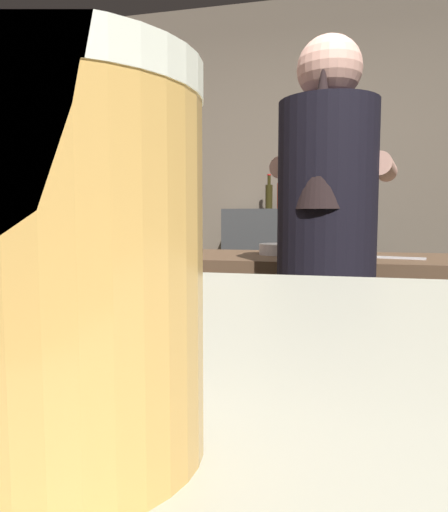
# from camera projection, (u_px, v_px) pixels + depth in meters

# --- Properties ---
(wall_back) EXTENTS (5.20, 0.10, 2.70)m
(wall_back) POSITION_uv_depth(u_px,v_px,m) (300.00, 184.00, 3.50)
(wall_back) COLOR brown
(wall_back) RESTS_ON ground
(prep_counter) EXTENTS (2.10, 0.60, 0.93)m
(prep_counter) POSITION_uv_depth(u_px,v_px,m) (353.00, 360.00, 2.05)
(prep_counter) COLOR #4F3827
(prep_counter) RESTS_ON ground
(back_shelf) EXTENTS (0.94, 0.36, 1.16)m
(back_shelf) POSITION_uv_depth(u_px,v_px,m) (290.00, 289.00, 3.30)
(back_shelf) COLOR #353737
(back_shelf) RESTS_ON ground
(mini_fridge) EXTENTS (0.66, 0.58, 1.16)m
(mini_fridge) POSITION_uv_depth(u_px,v_px,m) (35.00, 283.00, 3.59)
(mini_fridge) COLOR white
(mini_fridge) RESTS_ON ground
(bartender) EXTENTS (0.47, 0.54, 1.71)m
(bartender) POSITION_uv_depth(u_px,v_px,m) (326.00, 249.00, 1.59)
(bartender) COLOR #312E42
(bartender) RESTS_ON ground
(mixing_bowl) EXTENTS (0.18, 0.18, 0.05)m
(mixing_bowl) POSITION_uv_depth(u_px,v_px,m) (279.00, 249.00, 2.13)
(mixing_bowl) COLOR silver
(mixing_bowl) RESTS_ON prep_counter
(chefs_knife) EXTENTS (0.24, 0.08, 0.01)m
(chefs_knife) POSITION_uv_depth(u_px,v_px,m) (395.00, 258.00, 1.93)
(chefs_knife) COLOR silver
(chefs_knife) RESTS_ON prep_counter
(pint_glass_near) EXTENTS (0.08, 0.08, 0.12)m
(pint_glass_near) POSITION_uv_depth(u_px,v_px,m) (115.00, 229.00, 0.47)
(pint_glass_near) COLOR orange
(pint_glass_near) RESTS_ON bar_counter
(pint_glass_far) EXTENTS (0.08, 0.08, 0.12)m
(pint_glass_far) POSITION_uv_depth(u_px,v_px,m) (71.00, 265.00, 0.14)
(pint_glass_far) COLOR #E2AB55
(pint_glass_far) RESTS_ON bar_counter
(bottle_vinegar) EXTENTS (0.05, 0.05, 0.26)m
(bottle_vinegar) POSITION_uv_depth(u_px,v_px,m) (269.00, 196.00, 3.36)
(bottle_vinegar) COLOR black
(bottle_vinegar) RESTS_ON back_shelf
(bottle_olive_oil) EXTENTS (0.05, 0.05, 0.27)m
(bottle_olive_oil) POSITION_uv_depth(u_px,v_px,m) (281.00, 194.00, 3.29)
(bottle_olive_oil) COLOR red
(bottle_olive_oil) RESTS_ON back_shelf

